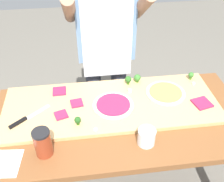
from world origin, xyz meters
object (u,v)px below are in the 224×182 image
Objects in this scene: pizza_slice_center at (77,103)px; broccoli_floret_back_mid at (191,75)px; pizza_slice_far_left at (61,115)px; cook_center at (106,43)px; pizza_whole_pesto_green at (165,93)px; pizza_whole_beet_magenta at (113,105)px; broccoli_floret_front_left at (137,78)px; broccoli_floret_front_right at (78,120)px; recipe_note at (7,163)px; cheese_crumble_b at (194,83)px; flour_cup at (146,137)px; cheese_crumble_c at (130,91)px; sauce_jar at (43,143)px; chefs_knife at (24,119)px; cheese_crumble_a at (95,129)px; pizza_slice_near_left at (59,91)px; broccoli_floret_back_left at (128,80)px; prep_table at (121,131)px.

broccoli_floret_back_mid reaches higher than pizza_slice_center.
cook_center reaches higher than pizza_slice_far_left.
pizza_whole_pesto_green is 1.01× the size of pizza_whole_beet_magenta.
broccoli_floret_front_left is at bearing 22.99° from pizza_slice_center.
recipe_note is at bearing -150.60° from broccoli_floret_front_right.
flour_cup is (-0.43, -0.44, 0.01)m from cheese_crumble_b.
recipe_note is 0.10× the size of cook_center.
pizza_slice_far_left is at bearing -159.10° from cheese_crumble_c.
sauce_jar is (-0.53, 0.00, 0.04)m from flour_cup.
pizza_slice_center is 3.58× the size of cheese_crumble_c.
cheese_crumble_b is (0.22, 0.07, 0.00)m from pizza_whole_pesto_green.
cheese_crumble_a is (0.40, -0.13, 0.00)m from chefs_knife.
pizza_slice_near_left is 5.65× the size of cheese_crumble_b.
cook_center is at bearing 45.19° from chefs_knife.
broccoli_floret_front_right is 0.11m from cheese_crumble_a.
cheese_crumble_b is (0.90, -0.04, 0.00)m from pizza_slice_near_left.
broccoli_floret_front_right reaches higher than pizza_slice_far_left.
broccoli_floret_front_left reaches higher than cheese_crumble_b.
broccoli_floret_back_left reaches higher than broccoli_floret_front_right.
flour_cup reaches higher than recipe_note.
broccoli_floret_front_left reaches higher than pizza_slice_near_left.
cheese_crumble_c is at bearing 38.48° from sauce_jar.
flour_cup is at bearing -45.60° from pizza_slice_near_left.
broccoli_floret_back_mid is (0.22, 0.13, 0.03)m from pizza_whole_pesto_green.
broccoli_floret_front_right is at bearing -156.79° from broccoli_floret_back_mid.
pizza_slice_far_left reaches higher than prep_table.
prep_table is 0.58m from chefs_knife.
pizza_slice_center is at bearing 136.39° from flour_cup.
pizza_slice_far_left is at bearing -121.72° from cook_center.
pizza_slice_near_left is at bearing -138.85° from cook_center.
cheese_crumble_c is 0.42m from flour_cup.
pizza_whole_pesto_green is 4.80× the size of broccoli_floret_front_right.
pizza_whole_beet_magenta is at bearing -91.25° from cook_center.
pizza_slice_center is 0.52m from recipe_note.
sauce_jar is at bearing 12.67° from recipe_note.
chefs_knife is 3.65× the size of broccoli_floret_back_left.
pizza_whole_pesto_green is at bearing -11.77° from cheese_crumble_c.
pizza_whole_beet_magenta is 16.24× the size of cheese_crumble_a.
sauce_jar reaches higher than pizza_slice_far_left.
cook_center is at bearing 153.97° from broccoli_floret_back_mid.
cheese_crumble_c reaches higher than recipe_note.
broccoli_floret_front_right reaches higher than recipe_note.
flour_cup is (-0.22, -0.37, 0.01)m from pizza_whole_pesto_green.
sauce_jar is (-0.08, -0.25, 0.05)m from pizza_slice_far_left.
pizza_whole_pesto_green reaches higher than pizza_slice_far_left.
prep_table is 17.91× the size of pizza_slice_near_left.
pizza_whole_beet_magenta is 0.26m from broccoli_floret_front_right.
broccoli_floret_front_left is 0.35m from cook_center.
cook_center is (-0.56, 0.27, 0.14)m from broccoli_floret_back_mid.
cheese_crumble_a is at bearing -101.41° from cook_center.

